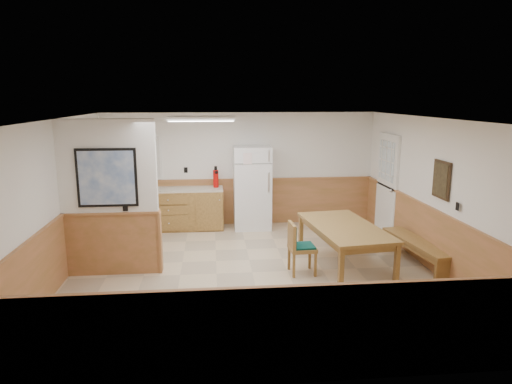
{
  "coord_description": "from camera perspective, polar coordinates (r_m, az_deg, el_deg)",
  "views": [
    {
      "loc": [
        -0.63,
        -7.04,
        2.82
      ],
      "look_at": [
        0.1,
        0.4,
        1.27
      ],
      "focal_mm": 32.0,
      "sensor_mm": 36.0,
      "label": 1
    }
  ],
  "objects": [
    {
      "name": "ground",
      "position": [
        7.61,
        -0.47,
        -10.0
      ],
      "size": [
        6.0,
        6.0,
        0.0
      ],
      "primitive_type": "plane",
      "color": "tan",
      "rests_on": "ground"
    },
    {
      "name": "ceiling",
      "position": [
        7.08,
        -0.51,
        9.15
      ],
      "size": [
        6.0,
        6.0,
        0.02
      ],
      "primitive_type": "cube",
      "color": "white",
      "rests_on": "back_wall"
    },
    {
      "name": "back_wall",
      "position": [
        10.18,
        -2.0,
        2.88
      ],
      "size": [
        6.0,
        0.02,
        2.5
      ],
      "primitive_type": "cube",
      "color": "white",
      "rests_on": "ground"
    },
    {
      "name": "right_wall",
      "position": [
        8.08,
        21.23,
        -0.27
      ],
      "size": [
        0.02,
        6.0,
        2.5
      ],
      "primitive_type": "cube",
      "color": "white",
      "rests_on": "ground"
    },
    {
      "name": "left_wall",
      "position": [
        7.59,
        -23.67,
        -1.19
      ],
      "size": [
        0.02,
        6.0,
        2.5
      ],
      "primitive_type": "cube",
      "color": "white",
      "rests_on": "ground"
    },
    {
      "name": "wainscot_back",
      "position": [
        10.3,
        -1.97,
        -1.26
      ],
      "size": [
        6.0,
        0.04,
        1.0
      ],
      "primitive_type": "cube",
      "color": "#C1764D",
      "rests_on": "ground"
    },
    {
      "name": "wainscot_right",
      "position": [
        8.25,
        20.72,
        -5.38
      ],
      "size": [
        0.04,
        6.0,
        1.0
      ],
      "primitive_type": "cube",
      "color": "#C1764D",
      "rests_on": "ground"
    },
    {
      "name": "wainscot_left",
      "position": [
        7.78,
        -23.07,
        -6.59
      ],
      "size": [
        0.04,
        6.0,
        1.0
      ],
      "primitive_type": "cube",
      "color": "#C1764D",
      "rests_on": "ground"
    },
    {
      "name": "partition_wall",
      "position": [
        7.58,
        -17.82,
        -0.91
      ],
      "size": [
        1.5,
        0.2,
        2.5
      ],
      "color": "white",
      "rests_on": "ground"
    },
    {
      "name": "kitchen_counter",
      "position": [
        10.02,
        -8.77,
        -2.0
      ],
      "size": [
        2.2,
        0.61,
        1.0
      ],
      "color": "#AC803D",
      "rests_on": "ground"
    },
    {
      "name": "exterior_door",
      "position": [
        9.8,
        16.01,
        0.89
      ],
      "size": [
        0.07,
        1.02,
        2.15
      ],
      "color": "white",
      "rests_on": "ground"
    },
    {
      "name": "kitchen_window",
      "position": [
        10.2,
        -13.89,
        4.26
      ],
      "size": [
        0.8,
        0.04,
        1.0
      ],
      "color": "white",
      "rests_on": "back_wall"
    },
    {
      "name": "wall_painting",
      "position": [
        7.74,
        22.15,
        1.43
      ],
      "size": [
        0.04,
        0.5,
        0.6
      ],
      "color": "#332314",
      "rests_on": "right_wall"
    },
    {
      "name": "fluorescent_fixture",
      "position": [
        8.35,
        -6.86,
        9.1
      ],
      "size": [
        1.2,
        0.3,
        0.09
      ],
      "color": "white",
      "rests_on": "ceiling"
    },
    {
      "name": "refrigerator",
      "position": [
        9.9,
        -0.48,
        0.56
      ],
      "size": [
        0.8,
        0.72,
        1.8
      ],
      "rotation": [
        0.0,
        0.0,
        -0.01
      ],
      "color": "white",
      "rests_on": "ground"
    },
    {
      "name": "dining_table",
      "position": [
        7.69,
        11.0,
        -4.78
      ],
      "size": [
        1.23,
        2.11,
        0.75
      ],
      "rotation": [
        0.0,
        0.0,
        0.12
      ],
      "color": "#A57C3C",
      "rests_on": "ground"
    },
    {
      "name": "dining_bench",
      "position": [
        8.23,
        19.45,
        -6.44
      ],
      "size": [
        0.58,
        1.74,
        0.45
      ],
      "rotation": [
        0.0,
        0.0,
        0.12
      ],
      "color": "#A57C3C",
      "rests_on": "ground"
    },
    {
      "name": "dining_chair",
      "position": [
        7.44,
        5.18,
        -6.52
      ],
      "size": [
        0.59,
        0.43,
        0.85
      ],
      "rotation": [
        0.0,
        0.0,
        0.05
      ],
      "color": "#A57C3C",
      "rests_on": "ground"
    },
    {
      "name": "fire_extinguisher",
      "position": [
        9.92,
        -5.05,
        1.75
      ],
      "size": [
        0.14,
        0.14,
        0.46
      ],
      "rotation": [
        0.0,
        0.0,
        -0.23
      ],
      "color": "#BA0C09",
      "rests_on": "kitchen_counter"
    },
    {
      "name": "soap_bottle",
      "position": [
        10.04,
        -14.97,
        1.03
      ],
      "size": [
        0.08,
        0.08,
        0.24
      ],
      "primitive_type": "cylinder",
      "rotation": [
        0.0,
        0.0,
        0.09
      ],
      "color": "#1A943F",
      "rests_on": "kitchen_counter"
    }
  ]
}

